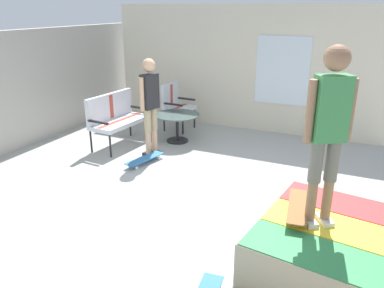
# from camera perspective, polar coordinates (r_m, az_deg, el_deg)

# --- Properties ---
(ground_plane) EXTENTS (12.00, 12.00, 0.10)m
(ground_plane) POSITION_cam_1_polar(r_m,az_deg,el_deg) (5.44, -0.30, -9.35)
(ground_plane) COLOR #A8A8A3
(house_facade) EXTENTS (0.23, 6.00, 2.66)m
(house_facade) POSITION_cam_1_polar(r_m,az_deg,el_deg) (8.57, 7.57, 11.14)
(house_facade) COLOR beige
(house_facade) RESTS_ON ground_plane
(skate_ramp) EXTENTS (1.89, 2.16, 0.49)m
(skate_ramp) POSITION_cam_1_polar(r_m,az_deg,el_deg) (4.37, 19.60, -14.07)
(skate_ramp) COLOR tan
(skate_ramp) RESTS_ON ground_plane
(patio_bench) EXTENTS (1.29, 0.66, 1.02)m
(patio_bench) POSITION_cam_1_polar(r_m,az_deg,el_deg) (7.60, -11.38, 4.30)
(patio_bench) COLOR black
(patio_bench) RESTS_ON ground_plane
(patio_chair_near_house) EXTENTS (0.65, 0.59, 1.02)m
(patio_chair_near_house) POSITION_cam_1_polar(r_m,az_deg,el_deg) (8.48, -2.57, 6.27)
(patio_chair_near_house) COLOR black
(patio_chair_near_house) RESTS_ON ground_plane
(patio_table) EXTENTS (0.90, 0.90, 0.57)m
(patio_table) POSITION_cam_1_polar(r_m,az_deg,el_deg) (7.71, -2.23, 3.27)
(patio_table) COLOR black
(patio_table) RESTS_ON ground_plane
(person_watching) EXTENTS (0.47, 0.29, 1.77)m
(person_watching) POSITION_cam_1_polar(r_m,az_deg,el_deg) (6.85, -6.30, 6.56)
(person_watching) COLOR black
(person_watching) RESTS_ON ground_plane
(person_skater) EXTENTS (0.35, 0.41, 1.80)m
(person_skater) POSITION_cam_1_polar(r_m,az_deg,el_deg) (3.83, 19.75, 2.80)
(person_skater) COLOR silver
(person_skater) RESTS_ON skate_ramp
(skateboard_by_bench) EXTENTS (0.82, 0.38, 0.10)m
(skateboard_by_bench) POSITION_cam_1_polar(r_m,az_deg,el_deg) (6.75, -7.06, -2.21)
(skateboard_by_bench) COLOR #3372B2
(skateboard_by_bench) RESTS_ON ground_plane
(skateboard_on_ramp) EXTENTS (0.82, 0.30, 0.10)m
(skateboard_on_ramp) POSITION_cam_1_polar(r_m,az_deg,el_deg) (4.30, 15.51, -9.03)
(skateboard_on_ramp) COLOR brown
(skateboard_on_ramp) RESTS_ON skate_ramp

